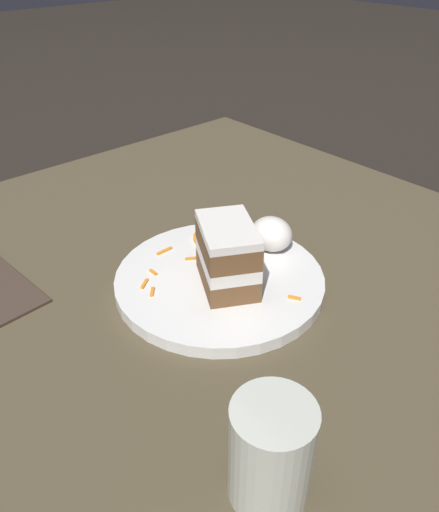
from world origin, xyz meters
The scene contains 8 objects.
ground_plane centered at (0.00, 0.00, 0.00)m, with size 6.00×6.00×0.00m, color black.
dining_table centered at (0.00, 0.00, 0.02)m, with size 0.97×1.01×0.04m, color #4C422D.
plate centered at (-0.04, -0.02, 0.05)m, with size 0.28×0.28×0.02m, color white.
cake_slice centered at (-0.06, -0.02, 0.10)m, with size 0.12×0.10×0.09m.
cream_dollop centered at (-0.04, -0.12, 0.08)m, with size 0.06×0.06×0.05m, color white.
orange_garnish centered at (0.04, -0.07, 0.06)m, with size 0.06×0.06×0.01m, color orange.
carrot_shreds_scatter centered at (0.00, 0.02, 0.06)m, with size 0.20×0.14×0.00m.
drinking_glass centered at (-0.28, 0.14, 0.08)m, with size 0.07×0.07×0.10m.
Camera 1 is at (-0.44, 0.34, 0.44)m, focal length 35.00 mm.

